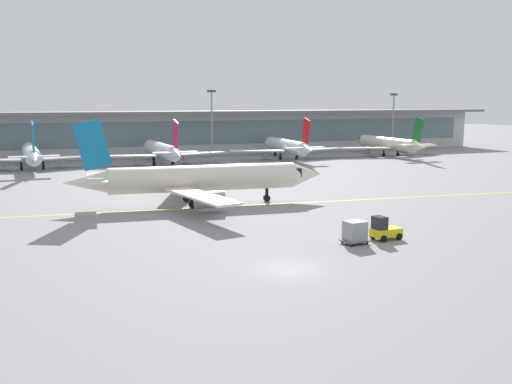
{
  "coord_description": "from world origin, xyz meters",
  "views": [
    {
      "loc": [
        -17.07,
        -36.74,
        11.93
      ],
      "look_at": [
        3.85,
        16.07,
        3.0
      ],
      "focal_mm": 41.04,
      "sensor_mm": 36.0,
      "label": 1
    }
  ],
  "objects": [
    {
      "name": "taxiway_centreline_stripe",
      "position": [
        1.91,
        25.39,
        0.0
      ],
      "size": [
        109.47,
        11.47,
        0.01
      ],
      "primitive_type": "cube",
      "rotation": [
        0.0,
        0.0,
        -0.1
      ],
      "color": "yellow",
      "rests_on": "ground_plane"
    },
    {
      "name": "gate_airplane_5",
      "position": [
        56.28,
        70.59,
        2.62
      ],
      "size": [
        24.53,
        26.3,
        8.73
      ],
      "rotation": [
        0.0,
        0.0,
        1.56
      ],
      "color": "silver",
      "rests_on": "ground_plane"
    },
    {
      "name": "cargo_dolly_lead",
      "position": [
        8.26,
        4.69,
        1.05
      ],
      "size": [
        2.25,
        1.8,
        1.94
      ],
      "rotation": [
        0.0,
        0.0,
        0.1
      ],
      "color": "#595B60",
      "rests_on": "ground_plane"
    },
    {
      "name": "gate_airplane_3",
      "position": [
        6.74,
        71.43,
        2.62
      ],
      "size": [
        24.53,
        26.31,
        8.73
      ],
      "rotation": [
        0.0,
        0.0,
        1.59
      ],
      "color": "silver",
      "rests_on": "ground_plane"
    },
    {
      "name": "baggage_tug",
      "position": [
        11.38,
        5.0,
        0.89
      ],
      "size": [
        2.73,
        1.84,
        2.1
      ],
      "rotation": [
        0.0,
        0.0,
        0.1
      ],
      "color": "yellow",
      "rests_on": "ground_plane"
    },
    {
      "name": "gate_airplane_4",
      "position": [
        32.79,
        72.15,
        2.62
      ],
      "size": [
        24.47,
        26.38,
        8.73
      ],
      "rotation": [
        0.0,
        0.0,
        1.5
      ],
      "color": "white",
      "rests_on": "ground_plane"
    },
    {
      "name": "gate_airplane_2",
      "position": [
        -16.06,
        72.39,
        2.62
      ],
      "size": [
        24.52,
        26.33,
        8.73
      ],
      "rotation": [
        0.0,
        0.0,
        1.6
      ],
      "color": "white",
      "rests_on": "ground_plane"
    },
    {
      "name": "apron_light_mast_3",
      "position": [
        64.34,
        80.63,
        7.45
      ],
      "size": [
        1.8,
        0.36,
        13.53
      ],
      "color": "gray",
      "rests_on": "ground_plane"
    },
    {
      "name": "terminal_concourse",
      "position": [
        0.0,
        89.76,
        4.92
      ],
      "size": [
        187.54,
        11.0,
        9.6
      ],
      "color": "#B2B7BC",
      "rests_on": "ground_plane"
    },
    {
      "name": "ground_plane",
      "position": [
        0.0,
        0.0,
        0.0
      ],
      "size": [
        400.0,
        400.0,
        0.0
      ],
      "primitive_type": "plane",
      "color": "gray"
    },
    {
      "name": "taxiing_regional_jet",
      "position": [
        1.52,
        27.43,
        2.99
      ],
      "size": [
        30.09,
        27.83,
        9.96
      ],
      "rotation": [
        0.0,
        0.0,
        -0.1
      ],
      "color": "silver",
      "rests_on": "ground_plane"
    },
    {
      "name": "apron_light_mast_2",
      "position": [
        19.56,
        80.79,
        7.71
      ],
      "size": [
        1.8,
        0.36,
        14.04
      ],
      "color": "gray",
      "rests_on": "ground_plane"
    }
  ]
}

